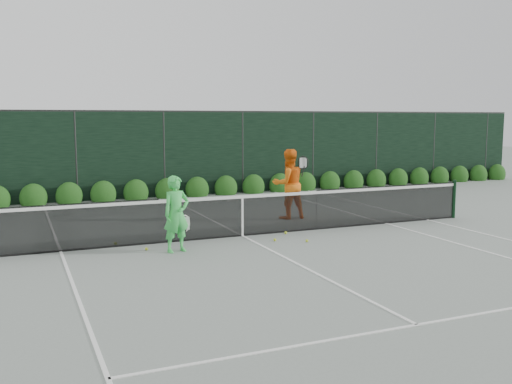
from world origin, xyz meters
name	(u,v)px	position (x,y,z in m)	size (l,w,h in m)	color
ground	(242,236)	(0.00, 0.00, 0.00)	(80.00, 80.00, 0.00)	gray
tennis_net	(241,214)	(-0.02, 0.00, 0.53)	(12.90, 0.10, 1.07)	black
player_woman	(176,214)	(-1.85, -0.93, 0.80)	(0.67, 0.51, 1.61)	#3CCE53
player_man	(288,184)	(2.08, 1.74, 0.97)	(0.97, 0.74, 1.94)	orange
court_lines	(242,236)	(0.00, 0.00, 0.01)	(11.03, 23.83, 0.01)	white
windscreen_fence	(295,185)	(0.00, -2.71, 1.51)	(32.00, 21.07, 3.06)	black
hedge_row	(167,191)	(0.00, 7.15, 0.23)	(31.66, 0.65, 0.94)	#163D10
tennis_balls	(228,241)	(-0.55, -0.51, 0.03)	(4.11, 1.48, 0.07)	#C7D72F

